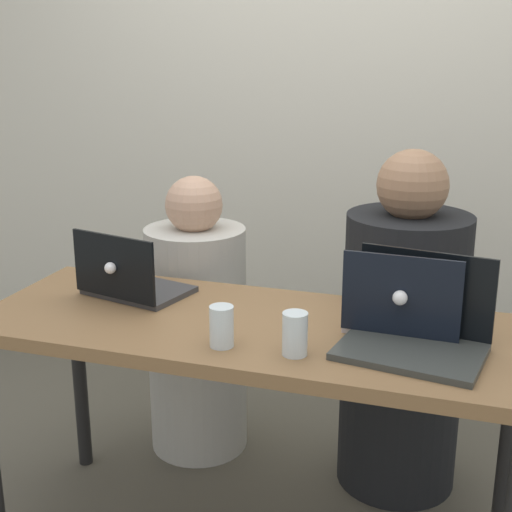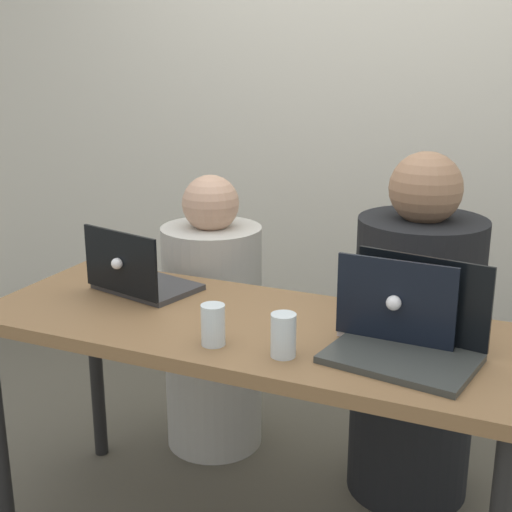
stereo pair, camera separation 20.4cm
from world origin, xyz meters
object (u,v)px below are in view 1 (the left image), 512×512
Objects in this scene: person_on_left at (197,331)px; laptop_front_right at (416,330)px; laptop_back_right at (404,313)px; water_glass_center at (222,329)px; person_on_right at (403,342)px; laptop_back_left at (130,282)px; water_glass_right at (295,337)px.

person_on_left is 2.71× the size of laptop_front_right.
person_on_left reaches higher than laptop_back_right.
laptop_back_right is 2.90× the size of water_glass_center.
water_glass_center is (-0.40, -0.70, 0.27)m from person_on_right.
laptop_front_right is at bearing -175.30° from laptop_back_left.
person_on_left is 3.33× the size of laptop_back_right.
laptop_back_right is 2.83× the size of water_glass_right.
water_glass_center is 0.20m from water_glass_right.
laptop_front_right reaches higher than water_glass_center.
laptop_back_left is (-0.81, -0.43, 0.27)m from person_on_right.
laptop_front_right is at bearing 130.78° from person_on_left.
person_on_right is at bearing 107.59° from laptop_front_right.
person_on_right is 10.56× the size of water_glass_right.
laptop_front_right is 1.23× the size of laptop_back_right.
laptop_back_left reaches higher than water_glass_right.
laptop_front_right is (0.85, -0.56, 0.34)m from person_on_left.
laptop_back_right is (0.81, -0.45, 0.33)m from person_on_left.
person_on_right is at bearing 60.28° from water_glass_center.
laptop_back_left is at bearing 43.46° from person_on_right.
person_on_right is 3.04× the size of laptop_front_right.
water_glass_center is at bearing 101.94° from person_on_left.
laptop_front_right is 1.12× the size of laptop_back_left.
water_glass_center is (0.41, -0.27, 0.00)m from laptop_back_left.
person_on_right reaches higher than water_glass_center.
laptop_front_right is at bearing 24.28° from water_glass_right.
laptop_back_left is 3.20× the size of water_glass_center.
laptop_back_right is 0.91× the size of laptop_back_left.
person_on_right reaches higher than laptop_back_right.
laptop_front_right is at bearing 112.60° from laptop_back_right.
person_on_right reaches higher than person_on_left.
person_on_right is 0.63m from laptop_front_right.
person_on_right is 0.53m from laptop_back_right.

